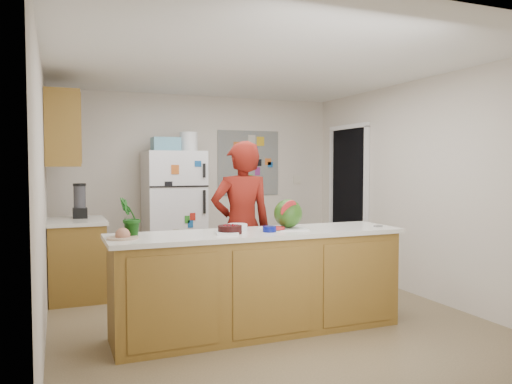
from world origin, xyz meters
name	(u,v)px	position (x,y,z in m)	size (l,w,h in m)	color
floor	(259,315)	(0.00, 0.00, -0.01)	(4.00, 4.50, 0.02)	brown
wall_back	(199,184)	(0.00, 2.26, 1.25)	(4.00, 0.02, 2.50)	beige
wall_left	(41,196)	(-2.01, 0.00, 1.25)	(0.02, 4.50, 2.50)	beige
wall_right	(419,188)	(2.01, 0.00, 1.25)	(0.02, 4.50, 2.50)	beige
ceiling	(259,65)	(0.00, 0.00, 2.51)	(4.00, 4.50, 0.02)	white
doorway	(349,200)	(1.99, 1.45, 1.02)	(0.03, 0.85, 2.04)	black
peninsula_base	(259,284)	(-0.20, -0.50, 0.44)	(2.60, 0.62, 0.88)	brown
peninsula_top	(259,233)	(-0.20, -0.50, 0.90)	(2.68, 0.70, 0.04)	silver
side_counter_base	(77,261)	(-1.69, 1.35, 0.43)	(0.60, 0.80, 0.86)	brown
side_counter_top	(76,221)	(-1.69, 1.35, 0.88)	(0.64, 0.84, 0.04)	silver
upper_cabinets	(62,130)	(-1.82, 1.30, 1.90)	(0.35, 1.00, 0.80)	brown
refrigerator	(174,216)	(-0.45, 1.88, 0.85)	(0.75, 0.70, 1.70)	silver
fridge_top_bin	(166,144)	(-0.55, 1.88, 1.79)	(0.35, 0.28, 0.18)	#5999B2
photo_collage	(248,163)	(0.75, 2.24, 1.55)	(0.95, 0.01, 0.95)	slate
person	(242,227)	(-0.13, 0.14, 0.88)	(0.64, 0.42, 1.76)	maroon
blender_appliance	(80,202)	(-1.64, 1.50, 1.09)	(0.14, 0.14, 0.38)	black
cutting_board	(283,229)	(0.05, -0.47, 0.93)	(0.41, 0.31, 0.01)	white
watermelon	(288,213)	(0.11, -0.45, 1.07)	(0.27, 0.27, 0.27)	#225918
watermelon_slice	(275,228)	(-0.05, -0.52, 0.94)	(0.17, 0.17, 0.02)	#E02B45
cherry_bowl	(230,230)	(-0.49, -0.55, 0.96)	(0.21, 0.21, 0.07)	black
white_bowl	(237,227)	(-0.36, -0.38, 0.95)	(0.18, 0.18, 0.06)	white
cobalt_bowl	(269,229)	(-0.13, -0.58, 0.95)	(0.12, 0.12, 0.05)	navy
plate	(123,238)	(-1.40, -0.53, 0.93)	(0.25, 0.25, 0.02)	beige
paper_towel	(227,233)	(-0.54, -0.59, 0.93)	(0.19, 0.17, 0.02)	silver
keys	(378,226)	(1.00, -0.62, 0.93)	(0.09, 0.04, 0.01)	gray
potted_plant	(130,217)	(-1.33, -0.45, 1.08)	(0.18, 0.15, 0.33)	#1D4612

